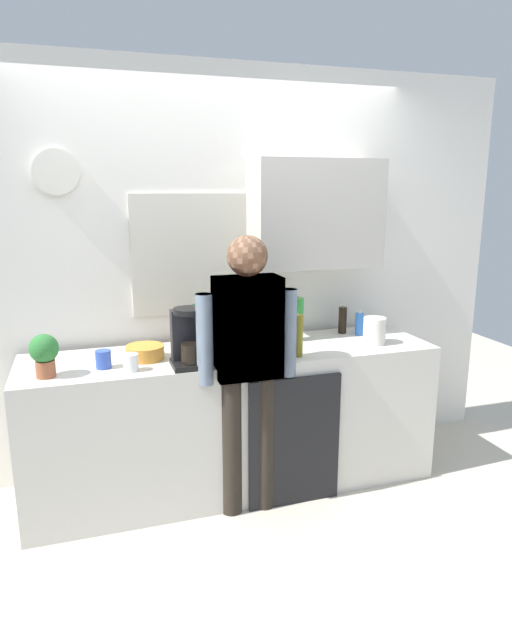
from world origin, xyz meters
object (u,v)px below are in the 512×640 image
at_px(bottle_dark_sauce, 343,320).
at_px(bottle_clear_soda, 296,319).
at_px(mixing_bowl, 145,352).
at_px(person_at_sink, 248,354).
at_px(bottle_green_wine, 198,330).
at_px(cup_blue_mug, 103,359).
at_px(cup_yellow_cup, 271,342).
at_px(person_guest, 248,354).
at_px(cup_white_mug, 131,363).
at_px(storage_canister, 374,331).
at_px(coffee_maker, 189,340).
at_px(bottle_amber_beer, 182,328).
at_px(bottle_olive_oil, 298,336).
at_px(dish_soap, 359,324).
at_px(potted_plant, 44,353).

height_order(bottle_dark_sauce, bottle_clear_soda, bottle_clear_soda).
distance_m(mixing_bowl, person_at_sink, 0.61).
xyz_separation_m(bottle_green_wine, cup_blue_mug, (-0.55, -0.10, -0.10)).
bearing_deg(cup_yellow_cup, bottle_dark_sauce, 19.20).
distance_m(bottle_clear_soda, mixing_bowl, 0.99).
bearing_deg(cup_yellow_cup, person_guest, -129.08).
distance_m(cup_white_mug, cup_blue_mug, 0.17).
height_order(cup_white_mug, storage_canister, storage_canister).
bearing_deg(cup_white_mug, coffee_maker, 1.12).
distance_m(person_at_sink, person_guest, 0.00).
height_order(bottle_amber_beer, bottle_olive_oil, bottle_olive_oil).
height_order(coffee_maker, storage_canister, coffee_maker).
xyz_separation_m(bottle_olive_oil, cup_yellow_cup, (-0.10, 0.20, -0.08)).
height_order(coffee_maker, cup_blue_mug, coffee_maker).
bearing_deg(mixing_bowl, bottle_clear_soda, 6.63).
xyz_separation_m(bottle_amber_beer, dish_soap, (1.18, -0.09, -0.04)).
distance_m(bottle_dark_sauce, person_guest, 0.96).
height_order(bottle_olive_oil, cup_blue_mug, bottle_olive_oil).
distance_m(cup_white_mug, dish_soap, 1.56).
bearing_deg(person_guest, storage_canister, 169.46).
xyz_separation_m(bottle_olive_oil, cup_white_mug, (-0.96, 0.02, -0.08)).
bearing_deg(person_guest, person_at_sink, 180.00).
distance_m(coffee_maker, person_at_sink, 0.33).
height_order(bottle_dark_sauce, cup_white_mug, bottle_dark_sauce).
distance_m(bottle_amber_beer, bottle_olive_oil, 0.74).
relative_size(bottle_green_wine, bottle_olive_oil, 1.20).
xyz_separation_m(mixing_bowl, person_at_sink, (0.53, -0.30, 0.03)).
relative_size(coffee_maker, bottle_amber_beer, 1.43).
bearing_deg(mixing_bowl, bottle_dark_sauce, 8.12).
height_order(cup_yellow_cup, storage_canister, storage_canister).
relative_size(bottle_green_wine, bottle_clear_soda, 1.07).
bearing_deg(potted_plant, mixing_bowl, 16.95).
xyz_separation_m(bottle_dark_sauce, storage_canister, (0.07, -0.31, -0.01)).
xyz_separation_m(bottle_amber_beer, person_guest, (0.27, -0.51, -0.05)).
height_order(potted_plant, storage_canister, potted_plant).
bearing_deg(potted_plant, bottle_amber_beer, 25.35).
distance_m(bottle_amber_beer, cup_yellow_cup, 0.56).
xyz_separation_m(coffee_maker, bottle_amber_beer, (0.03, 0.40, -0.03)).
distance_m(coffee_maker, dish_soap, 1.25).
height_order(bottle_green_wine, person_guest, person_guest).
bearing_deg(cup_blue_mug, bottle_olive_oil, -6.03).
height_order(bottle_olive_oil, cup_white_mug, bottle_olive_oil).
distance_m(bottle_dark_sauce, person_at_sink, 0.96).
distance_m(bottle_amber_beer, potted_plant, 0.87).
bearing_deg(bottle_amber_beer, cup_yellow_cup, -23.48).
height_order(coffee_maker, bottle_amber_beer, coffee_maker).
bearing_deg(person_at_sink, cup_yellow_cup, 48.96).
height_order(bottle_dark_sauce, cup_blue_mug, bottle_dark_sauce).
relative_size(coffee_maker, cup_blue_mug, 3.30).
bearing_deg(bottle_dark_sauce, cup_yellow_cup, -160.80).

